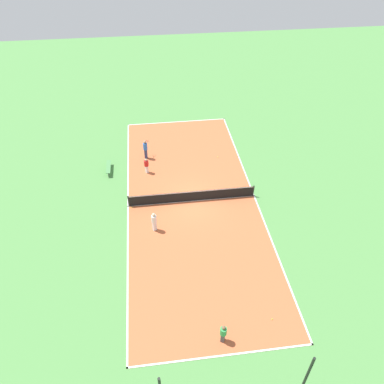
# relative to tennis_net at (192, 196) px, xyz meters

# --- Properties ---
(ground_plane) EXTENTS (80.00, 80.00, 0.00)m
(ground_plane) POSITION_rel_tennis_net_xyz_m (0.00, 0.00, -0.52)
(ground_plane) COLOR #518E47
(court_surface) EXTENTS (9.83, 24.54, 0.02)m
(court_surface) POSITION_rel_tennis_net_xyz_m (0.00, 0.00, -0.51)
(court_surface) COLOR #C66038
(court_surface) RESTS_ON ground_plane
(tennis_net) EXTENTS (9.63, 0.10, 0.98)m
(tennis_net) POSITION_rel_tennis_net_xyz_m (0.00, 0.00, 0.00)
(tennis_net) COLOR black
(tennis_net) RESTS_ON court_surface
(bench) EXTENTS (0.36, 1.89, 0.45)m
(bench) POSITION_rel_tennis_net_xyz_m (6.45, -4.72, -0.13)
(bench) COLOR #4C8C4C
(bench) RESTS_ON ground_plane
(player_coach_red) EXTENTS (0.48, 0.48, 1.39)m
(player_coach_red) POSITION_rel_tennis_net_xyz_m (3.28, -4.06, 0.27)
(player_coach_red) COLOR white
(player_coach_red) RESTS_ON court_surface
(player_near_white) EXTENTS (0.49, 0.49, 1.56)m
(player_near_white) POSITION_rel_tennis_net_xyz_m (2.98, 2.72, 0.38)
(player_near_white) COLOR white
(player_near_white) RESTS_ON court_surface
(player_far_green) EXTENTS (0.47, 0.47, 1.35)m
(player_far_green) POSITION_rel_tennis_net_xyz_m (-0.18, 11.39, 0.25)
(player_far_green) COLOR #4C4C51
(player_far_green) RESTS_ON court_surface
(player_near_blue) EXTENTS (0.58, 0.99, 1.76)m
(player_near_blue) POSITION_rel_tennis_net_xyz_m (3.27, -6.22, 0.52)
(player_near_blue) COLOR navy
(player_near_blue) RESTS_ON court_surface
(tennis_ball_midcourt) EXTENTS (0.07, 0.07, 0.07)m
(tennis_ball_midcourt) POSITION_rel_tennis_net_xyz_m (-3.16, 10.54, -0.47)
(tennis_ball_midcourt) COLOR #CCE033
(tennis_ball_midcourt) RESTS_ON court_surface
(tennis_ball_near_net) EXTENTS (0.07, 0.07, 0.07)m
(tennis_ball_near_net) POSITION_rel_tennis_net_xyz_m (-3.00, -5.50, -0.47)
(tennis_ball_near_net) COLOR #CCE033
(tennis_ball_near_net) RESTS_ON court_surface
(tennis_ball_far_baseline) EXTENTS (0.07, 0.07, 0.07)m
(tennis_ball_far_baseline) POSITION_rel_tennis_net_xyz_m (4.59, 0.20, -0.47)
(tennis_ball_far_baseline) COLOR #CCE033
(tennis_ball_far_baseline) RESTS_ON court_surface
(fence_post_back_left) EXTENTS (0.12, 0.12, 3.84)m
(fence_post_back_left) POSITION_rel_tennis_net_xyz_m (-3.20, 14.64, 1.40)
(fence_post_back_left) COLOR black
(fence_post_back_left) RESTS_ON ground_plane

